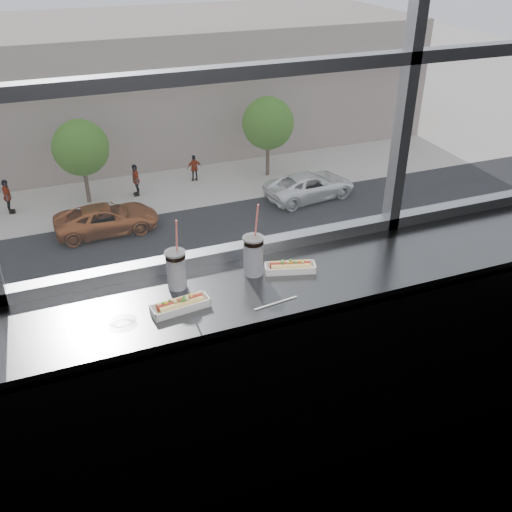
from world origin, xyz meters
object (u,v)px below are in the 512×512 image
object	(u,v)px
soda_cup_right	(253,254)
loose_straw	(276,303)
pedestrian_c	(135,177)
tree_right	(268,123)
pedestrian_b	(7,193)
pedestrian_d	(194,166)
wrapper	(122,321)
car_near_e	(440,235)
car_far_c	(310,182)
hotdog_tray_left	(180,305)
hotdog_tray_right	(290,267)
soda_cup_left	(176,268)
tree_center	(81,148)
car_far_b	(106,215)

from	to	relation	value
soda_cup_right	loose_straw	bearing A→B (deg)	-89.94
pedestrian_c	tree_right	world-z (taller)	tree_right
pedestrian_b	pedestrian_d	world-z (taller)	pedestrian_b
wrapper	car_near_e	bearing A→B (deg)	45.47
tree_right	wrapper	bearing A→B (deg)	-113.70
pedestrian_c	car_near_e	bearing A→B (deg)	44.46
wrapper	tree_right	bearing A→B (deg)	66.30
car_far_c	tree_right	bearing A→B (deg)	5.96
hotdog_tray_left	hotdog_tray_right	distance (m)	0.58
pedestrian_b	tree_right	size ratio (longest dim) A/B	0.47
hotdog_tray_left	tree_right	xyz separation A→B (m)	(12.19, 28.34, -8.85)
pedestrian_d	tree_right	world-z (taller)	tree_right
soda_cup_left	pedestrian_c	world-z (taller)	soda_cup_left
hotdog_tray_right	soda_cup_left	size ratio (longest dim) A/B	0.72
tree_center	hotdog_tray_right	bearing A→B (deg)	-91.77
pedestrian_b	pedestrian_d	xyz separation A→B (m)	(10.43, 0.67, -0.18)
car_near_e	car_far_c	world-z (taller)	car_near_e
hotdog_tray_left	pedestrian_b	xyz separation A→B (m)	(-2.64, 28.43, -10.95)
car_far_b	car_far_c	bearing A→B (deg)	-89.97
tree_center	tree_right	size ratio (longest dim) A/B	0.97
pedestrian_c	soda_cup_right	bearing A→B (deg)	-7.54
soda_cup_right	wrapper	distance (m)	0.68
pedestrian_b	pedestrian_d	size ratio (longest dim) A/B	1.19
wrapper	car_far_b	xyz separation A→B (m)	(2.14, 24.35, -11.11)
hotdog_tray_right	car_near_e	size ratio (longest dim) A/B	0.04
tree_right	car_far_b	bearing A→B (deg)	-158.78
soda_cup_left	soda_cup_right	bearing A→B (deg)	-2.82
hotdog_tray_right	soda_cup_left	xyz separation A→B (m)	(-0.54, 0.06, 0.08)
soda_cup_right	tree_center	size ratio (longest dim) A/B	0.08
car_near_e	tree_center	bearing A→B (deg)	54.84
hotdog_tray_left	loose_straw	world-z (taller)	hotdog_tray_left
tree_right	hotdog_tray_right	bearing A→B (deg)	-112.37
wrapper	pedestrian_c	size ratio (longest dim) A/B	0.05
pedestrian_d	pedestrian_c	xyz separation A→B (m)	(-3.66, -0.82, 0.15)
car_far_b	car_far_c	xyz separation A→B (m)	(11.23, 0.00, 0.02)
car_far_b	wrapper	bearing A→B (deg)	175.01
hotdog_tray_right	tree_center	xyz separation A→B (m)	(0.87, 28.23, -8.95)
car_near_e	loose_straw	bearing A→B (deg)	141.50
soda_cup_left	car_far_b	bearing A→B (deg)	85.61
hotdog_tray_right	car_far_c	xyz separation A→B (m)	(12.54, 24.23, -11.10)
car_far_b	pedestrian_b	size ratio (longest dim) A/B	2.48
pedestrian_d	pedestrian_c	size ratio (longest dim) A/B	0.86
car_near_e	car_far_c	size ratio (longest dim) A/B	1.12
car_far_b	car_near_e	bearing A→B (deg)	-119.80
soda_cup_left	loose_straw	bearing A→B (deg)	-38.14
pedestrian_c	loose_straw	bearing A→B (deg)	-7.46
car_far_b	pedestrian_c	size ratio (longest dim) A/B	2.55
pedestrian_c	hotdog_tray_right	bearing A→B (deg)	-7.18
hotdog_tray_left	pedestrian_c	distance (m)	30.62
soda_cup_right	pedestrian_d	world-z (taller)	soda_cup_right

